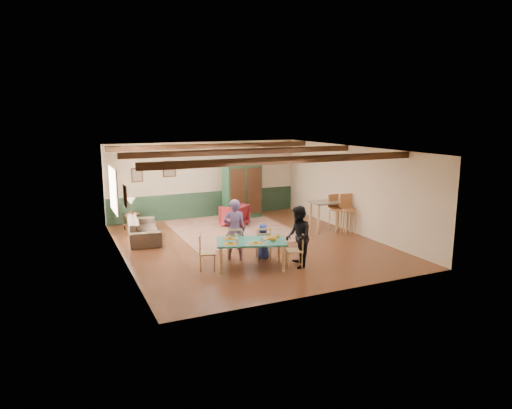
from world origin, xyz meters
name	(u,v)px	position (x,y,z in m)	size (l,w,h in m)	color
floor	(250,244)	(0.00, 0.00, 0.00)	(8.00, 8.00, 0.00)	#512716
wall_back	(205,180)	(0.00, 4.00, 1.35)	(7.00, 0.02, 2.70)	beige
wall_left	(121,208)	(-3.50, 0.00, 1.35)	(0.02, 8.00, 2.70)	beige
wall_right	(353,189)	(3.50, 0.00, 1.35)	(0.02, 8.00, 2.70)	beige
ceiling	(250,149)	(0.00, 0.00, 2.70)	(7.00, 8.00, 0.02)	white
wainscot_back	(206,204)	(0.00, 3.98, 0.45)	(6.95, 0.03, 0.90)	#1A3122
ceiling_beam_front	(290,160)	(0.00, -2.30, 2.61)	(6.95, 0.16, 0.16)	black
ceiling_beam_mid	(244,152)	(0.00, 0.40, 2.61)	(6.95, 0.16, 0.16)	black
ceiling_beam_back	(214,146)	(0.00, 3.00, 2.61)	(6.95, 0.16, 0.16)	black
window_left	(113,190)	(-3.47, 1.70, 1.55)	(0.06, 1.60, 1.30)	white
picture_left_wall	(125,196)	(-3.47, -0.60, 1.75)	(0.04, 0.42, 0.52)	gray
picture_back_a	(169,169)	(-1.30, 3.97, 1.80)	(0.45, 0.04, 0.55)	gray
picture_back_b	(137,175)	(-2.40, 3.97, 1.65)	(0.38, 0.04, 0.48)	gray
dining_table	(251,255)	(-0.80, -1.93, 0.34)	(1.63, 0.91, 0.68)	#226D5E
dining_chair_far_left	(235,244)	(-0.94, -1.19, 0.43)	(0.38, 0.40, 0.86)	tan
dining_chair_far_right	(263,243)	(-0.25, -1.43, 0.43)	(0.38, 0.40, 0.86)	tan
dining_chair_end_left	(207,252)	(-1.79, -1.59, 0.43)	(0.38, 0.40, 0.86)	tan
dining_chair_end_right	(294,250)	(0.18, -2.26, 0.43)	(0.38, 0.40, 0.86)	tan
person_man	(234,230)	(-0.91, -1.12, 0.78)	(0.57, 0.37, 1.57)	#654E87
person_woman	(298,237)	(0.27, -2.29, 0.75)	(0.73, 0.57, 1.50)	black
person_child	(263,241)	(-0.23, -1.36, 0.46)	(0.45, 0.29, 0.91)	#293BA4
cat	(273,238)	(-0.36, -2.17, 0.76)	(0.33, 0.13, 0.16)	orange
place_setting_near_left	(231,242)	(-1.35, -1.98, 0.74)	(0.36, 0.27, 0.11)	gold
place_setting_near_center	(256,241)	(-0.79, -2.17, 0.74)	(0.36, 0.27, 0.11)	gold
place_setting_far_left	(230,237)	(-1.20, -1.55, 0.74)	(0.36, 0.27, 0.11)	gold
place_setting_far_right	(271,236)	(-0.26, -1.87, 0.74)	(0.36, 0.27, 0.11)	gold
area_rug	(232,229)	(0.15, 1.80, 0.01)	(3.55, 4.22, 0.01)	tan
armoire	(242,189)	(1.11, 3.23, 1.05)	(1.49, 0.59, 2.10)	black
armchair	(234,215)	(0.41, 2.25, 0.36)	(0.77, 0.79, 0.72)	#55111A
sofa	(144,229)	(-2.66, 1.77, 0.32)	(2.19, 0.86, 0.64)	#352A21
end_table	(132,222)	(-2.80, 2.99, 0.28)	(0.45, 0.45, 0.55)	black
table_lamp	(131,206)	(-2.80, 2.99, 0.81)	(0.28, 0.28, 0.51)	beige
counter_table	(328,216)	(2.87, 0.35, 0.48)	(1.16, 0.68, 0.97)	tan
bar_stool_left	(337,214)	(3.05, 0.16, 0.59)	(0.42, 0.46, 1.18)	#BD7C49
bar_stool_right	(349,214)	(3.23, -0.22, 0.62)	(0.44, 0.48, 1.24)	#BD7C49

